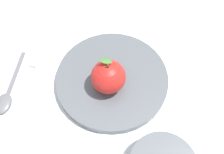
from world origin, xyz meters
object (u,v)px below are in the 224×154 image
spoon (6,97)px  knife (32,69)px  dinner_plate (112,79)px  apple (108,77)px

spoon → knife: bearing=-55.9°
knife → spoon: bearing=124.1°
knife → spoon: (-0.05, 0.07, 0.00)m
dinner_plate → spoon: 0.23m
dinner_plate → spoon: bearing=76.4°
dinner_plate → apple: (-0.02, 0.01, 0.04)m
dinner_plate → knife: (0.10, 0.15, -0.01)m
apple → spoon: bearing=71.5°
dinner_plate → knife: size_ratio=1.30×
knife → spoon: spoon is taller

